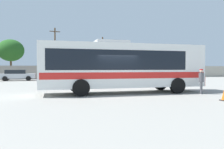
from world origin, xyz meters
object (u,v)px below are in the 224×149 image
attendant_by_bus_door (201,80)px  utility_pole_near (55,52)px  roadside_tree_midleft (11,50)px  traffic_cone_on_apron (224,95)px  parked_car_second_silver (17,75)px  utility_pole_far (103,56)px  parked_car_rightmost_red (102,74)px  parked_car_third_red (59,75)px  roadside_tree_midright (57,57)px  coach_bus_white_red (121,65)px

attendant_by_bus_door → utility_pole_near: utility_pole_near is taller
roadside_tree_midleft → traffic_cone_on_apron: (14.47, -32.29, -4.36)m
parked_car_second_silver → utility_pole_far: 15.62m
parked_car_rightmost_red → traffic_cone_on_apron: (0.78, -23.67, -0.49)m
parked_car_second_silver → roadside_tree_midleft: size_ratio=0.70×
parked_car_third_red → traffic_cone_on_apron: parked_car_third_red is taller
parked_car_third_red → utility_pole_far: utility_pole_far is taller
parked_car_rightmost_red → roadside_tree_midleft: bearing=147.8°
utility_pole_near → utility_pole_far: utility_pole_near is taller
utility_pole_near → roadside_tree_midleft: bearing=164.3°
roadside_tree_midleft → parked_car_third_red: bearing=-51.3°
parked_car_rightmost_red → roadside_tree_midleft: roadside_tree_midleft is taller
utility_pole_far → roadside_tree_midright: size_ratio=1.38×
attendant_by_bus_door → roadside_tree_midleft: (-15.34, 29.33, 3.74)m
parked_car_second_silver → roadside_tree_midleft: (-1.91, 8.96, 3.90)m
coach_bus_white_red → roadside_tree_midright: (-2.93, 28.05, 1.85)m
roadside_tree_midleft → traffic_cone_on_apron: bearing=-65.9°
utility_pole_near → roadside_tree_midleft: (-7.19, 2.02, 0.26)m
parked_car_third_red → utility_pole_near: size_ratio=0.52×
roadside_tree_midleft → parked_car_rightmost_red: bearing=-32.2°
coach_bus_white_red → parked_car_third_red: coach_bus_white_red is taller
parked_car_second_silver → roadside_tree_midright: size_ratio=0.88×
attendant_by_bus_door → parked_car_rightmost_red: 20.78m
parked_car_rightmost_red → roadside_tree_midleft: 16.63m
attendant_by_bus_door → roadside_tree_midleft: bearing=117.6°
parked_car_second_silver → utility_pole_near: utility_pole_near is taller
attendant_by_bus_door → parked_car_second_silver: (-13.43, 20.37, -0.16)m
parked_car_rightmost_red → utility_pole_near: size_ratio=0.53×
roadside_tree_midleft → roadside_tree_midright: (7.58, 0.75, -0.94)m
parked_car_third_red → roadside_tree_midright: roadside_tree_midright is taller
attendant_by_bus_door → parked_car_third_red: 21.54m
parked_car_rightmost_red → roadside_tree_midright: bearing=123.1°
parked_car_second_silver → roadside_tree_midleft: roadside_tree_midleft is taller
coach_bus_white_red → utility_pole_near: utility_pole_near is taller
attendant_by_bus_door → parked_car_third_red: attendant_by_bus_door is taller
utility_pole_near → roadside_tree_midright: 2.88m
coach_bus_white_red → parked_car_third_red: (-3.07, 18.00, -1.11)m
parked_car_second_silver → utility_pole_near: (5.28, 6.94, 3.64)m
utility_pole_far → roadside_tree_midright: utility_pole_far is taller
roadside_tree_midleft → traffic_cone_on_apron: size_ratio=10.22×
roadside_tree_midleft → attendant_by_bus_door: bearing=-62.4°
attendant_by_bus_door → roadside_tree_midright: bearing=104.5°
utility_pole_near → parked_car_third_red: bearing=-88.1°
utility_pole_near → roadside_tree_midleft: 7.47m
parked_car_second_silver → parked_car_rightmost_red: (11.78, 0.34, 0.02)m
roadside_tree_midright → roadside_tree_midleft: bearing=-174.3°
parked_car_third_red → roadside_tree_midright: 10.48m
utility_pole_near → traffic_cone_on_apron: (7.28, -30.27, -4.11)m
parked_car_third_red → roadside_tree_midright: (0.14, 10.05, 2.96)m
traffic_cone_on_apron → parked_car_second_silver: bearing=118.3°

